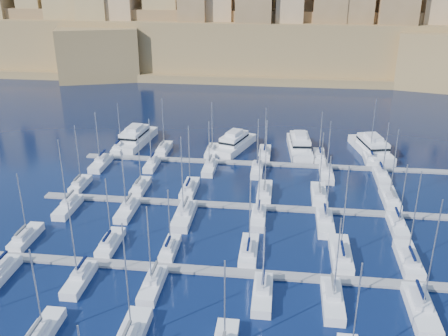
# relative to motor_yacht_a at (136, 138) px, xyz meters

# --- Properties ---
(ground) EXTENTS (600.00, 600.00, 0.00)m
(ground) POSITION_rel_motor_yacht_a_xyz_m (33.05, -42.00, -1.73)
(ground) COLOR black
(ground) RESTS_ON ground
(pontoon_mid_near) EXTENTS (84.00, 2.00, 0.40)m
(pontoon_mid_near) POSITION_rel_motor_yacht_a_xyz_m (33.05, -54.00, -1.53)
(pontoon_mid_near) COLOR slate
(pontoon_mid_near) RESTS_ON ground
(pontoon_mid_far) EXTENTS (84.00, 2.00, 0.40)m
(pontoon_mid_far) POSITION_rel_motor_yacht_a_xyz_m (33.05, -32.00, -1.53)
(pontoon_mid_far) COLOR slate
(pontoon_mid_far) RESTS_ON ground
(pontoon_far) EXTENTS (84.00, 2.00, 0.40)m
(pontoon_far) POSITION_rel_motor_yacht_a_xyz_m (33.05, -10.00, -1.53)
(pontoon_far) COLOR slate
(pontoon_far) RESTS_ON ground
(sailboat_1) EXTENTS (2.64, 8.79, 12.77)m
(sailboat_1) POSITION_rel_motor_yacht_a_xyz_m (8.75, -70.71, -1.00)
(sailboat_1) COLOR silver
(sailboat_1) RESTS_ON ground
(sailboat_12) EXTENTS (2.52, 8.41, 12.30)m
(sailboat_12) POSITION_rel_motor_yacht_a_xyz_m (-4.51, -48.91, -1.00)
(sailboat_12) COLOR silver
(sailboat_12) RESTS_ON ground
(sailboat_13) EXTENTS (2.52, 8.41, 12.23)m
(sailboat_13) POSITION_rel_motor_yacht_a_xyz_m (10.05, -48.90, -1.00)
(sailboat_13) COLOR silver
(sailboat_13) RESTS_ON ground
(sailboat_14) EXTENTS (2.23, 7.43, 11.16)m
(sailboat_14) POSITION_rel_motor_yacht_a_xyz_m (20.08, -49.38, -1.02)
(sailboat_14) COLOR silver
(sailboat_14) RESTS_ON ground
(sailboat_15) EXTENTS (2.72, 9.07, 12.97)m
(sailboat_15) POSITION_rel_motor_yacht_a_xyz_m (32.66, -48.58, -0.99)
(sailboat_15) COLOR silver
(sailboat_15) RESTS_ON ground
(sailboat_16) EXTENTS (3.14, 10.46, 15.75)m
(sailboat_16) POSITION_rel_motor_yacht_a_xyz_m (47.01, -47.90, -0.96)
(sailboat_16) COLOR silver
(sailboat_16) RESTS_ON ground
(sailboat_17) EXTENTS (2.98, 9.92, 15.65)m
(sailboat_17) POSITION_rel_motor_yacht_a_xyz_m (57.22, -48.16, -0.96)
(sailboat_17) COLOR silver
(sailboat_17) RESTS_ON ground
(sailboat_19) EXTENTS (2.52, 8.41, 13.65)m
(sailboat_19) POSITION_rel_motor_yacht_a_xyz_m (8.97, -59.10, -0.99)
(sailboat_19) COLOR silver
(sailboat_19) RESTS_ON ground
(sailboat_20) EXTENTS (2.53, 8.45, 13.68)m
(sailboat_20) POSITION_rel_motor_yacht_a_xyz_m (19.80, -59.12, -0.99)
(sailboat_20) COLOR silver
(sailboat_20) RESTS_ON ground
(sailboat_21) EXTENTS (2.66, 8.87, 11.84)m
(sailboat_21) POSITION_rel_motor_yacht_a_xyz_m (35.39, -59.32, -1.00)
(sailboat_21) COLOR silver
(sailboat_21) RESTS_ON ground
(sailboat_22) EXTENTS (2.77, 9.23, 13.85)m
(sailboat_22) POSITION_rel_motor_yacht_a_xyz_m (44.87, -59.50, -0.98)
(sailboat_22) COLOR silver
(sailboat_22) RESTS_ON ground
(sailboat_23) EXTENTS (3.14, 10.46, 17.42)m
(sailboat_23) POSITION_rel_motor_yacht_a_xyz_m (56.28, -60.10, -0.94)
(sailboat_23) COLOR silver
(sailboat_23) RESTS_ON ground
(sailboat_24) EXTENTS (2.30, 7.67, 13.54)m
(sailboat_24) POSITION_rel_motor_yacht_a_xyz_m (-3.81, -27.27, -0.99)
(sailboat_24) COLOR silver
(sailboat_24) RESTS_ON ground
(sailboat_25) EXTENTS (2.48, 8.26, 11.85)m
(sailboat_25) POSITION_rel_motor_yacht_a_xyz_m (8.85, -26.98, -1.01)
(sailboat_25) COLOR silver
(sailboat_25) RESTS_ON ground
(sailboat_26) EXTENTS (2.71, 9.04, 14.09)m
(sailboat_26) POSITION_rel_motor_yacht_a_xyz_m (18.95, -26.59, -0.98)
(sailboat_26) COLOR silver
(sailboat_26) RESTS_ON ground
(sailboat_27) EXTENTS (2.80, 9.33, 15.78)m
(sailboat_27) POSITION_rel_motor_yacht_a_xyz_m (34.08, -26.45, -0.97)
(sailboat_27) COLOR silver
(sailboat_27) RESTS_ON ground
(sailboat_28) EXTENTS (2.88, 9.59, 13.67)m
(sailboat_28) POSITION_rel_motor_yacht_a_xyz_m (44.75, -26.32, -0.98)
(sailboat_28) COLOR silver
(sailboat_28) RESTS_ON ground
(sailboat_29) EXTENTS (2.87, 9.55, 14.99)m
(sailboat_29) POSITION_rel_motor_yacht_a_xyz_m (58.32, -26.34, -0.97)
(sailboat_29) COLOR silver
(sailboat_29) RESTS_ON ground
(sailboat_30) EXTENTS (2.65, 8.84, 14.49)m
(sailboat_30) POSITION_rel_motor_yacht_a_xyz_m (-2.11, -37.31, -0.98)
(sailboat_30) COLOR silver
(sailboat_30) RESTS_ON ground
(sailboat_31) EXTENTS (2.59, 8.64, 13.15)m
(sailboat_31) POSITION_rel_motor_yacht_a_xyz_m (9.26, -37.21, -0.99)
(sailboat_31) COLOR silver
(sailboat_31) RESTS_ON ground
(sailboat_32) EXTENTS (3.13, 10.42, 16.23)m
(sailboat_32) POSITION_rel_motor_yacht_a_xyz_m (20.16, -38.09, -0.95)
(sailboat_32) COLOR silver
(sailboat_32) RESTS_ON ground
(sailboat_33) EXTENTS (2.56, 8.55, 14.42)m
(sailboat_33) POSITION_rel_motor_yacht_a_xyz_m (33.49, -37.17, -0.98)
(sailboat_33) COLOR silver
(sailboat_33) RESTS_ON ground
(sailboat_34) EXTENTS (2.83, 9.44, 13.79)m
(sailboat_34) POSITION_rel_motor_yacht_a_xyz_m (45.22, -37.60, -0.98)
(sailboat_34) COLOR silver
(sailboat_34) RESTS_ON ground
(sailboat_35) EXTENTS (2.62, 8.72, 12.73)m
(sailboat_35) POSITION_rel_motor_yacht_a_xyz_m (57.68, -37.25, -1.00)
(sailboat_35) COLOR silver
(sailboat_35) RESTS_ON ground
(sailboat_36) EXTENTS (2.47, 8.24, 12.14)m
(sailboat_36) POSITION_rel_motor_yacht_a_xyz_m (-2.52, -4.99, -1.01)
(sailboat_36) COLOR silver
(sailboat_36) RESTS_ON ground
(sailboat_37) EXTENTS (2.66, 8.86, 13.53)m
(sailboat_37) POSITION_rel_motor_yacht_a_xyz_m (8.38, -4.68, -0.99)
(sailboat_37) COLOR silver
(sailboat_37) RESTS_ON ground
(sailboat_38) EXTENTS (2.62, 8.72, 13.06)m
(sailboat_38) POSITION_rel_motor_yacht_a_xyz_m (20.32, -4.75, -0.99)
(sailboat_38) COLOR silver
(sailboat_38) RESTS_ON ground
(sailboat_39) EXTENTS (2.73, 9.09, 12.15)m
(sailboat_39) POSITION_rel_motor_yacht_a_xyz_m (33.05, -4.57, -1.00)
(sailboat_39) COLOR silver
(sailboat_39) RESTS_ON ground
(sailboat_40) EXTENTS (2.53, 8.44, 11.68)m
(sailboat_40) POSITION_rel_motor_yacht_a_xyz_m (45.92, -4.89, -1.01)
(sailboat_40) COLOR silver
(sailboat_40) RESTS_ON ground
(sailboat_41) EXTENTS (2.68, 8.94, 14.98)m
(sailboat_41) POSITION_rel_motor_yacht_a_xyz_m (57.60, -4.64, -0.97)
(sailboat_41) COLOR silver
(sailboat_41) RESTS_ON ground
(sailboat_42) EXTENTS (2.79, 9.29, 13.15)m
(sailboat_42) POSITION_rel_motor_yacht_a_xyz_m (-3.64, -15.53, -0.99)
(sailboat_42) COLOR silver
(sailboat_42) RESTS_ON ground
(sailboat_43) EXTENTS (2.30, 7.66, 11.87)m
(sailboat_43) POSITION_rel_motor_yacht_a_xyz_m (8.06, -14.73, -1.01)
(sailboat_43) COLOR silver
(sailboat_43) RESTS_ON ground
(sailboat_44) EXTENTS (2.52, 8.40, 11.94)m
(sailboat_44) POSITION_rel_motor_yacht_a_xyz_m (21.33, -15.09, -1.01)
(sailboat_44) COLOR silver
(sailboat_44) RESTS_ON ground
(sailboat_45) EXTENTS (2.47, 8.25, 12.83)m
(sailboat_45) POSITION_rel_motor_yacht_a_xyz_m (31.90, -15.02, -1.00)
(sailboat_45) COLOR silver
(sailboat_45) RESTS_ON ground
(sailboat_46) EXTENTS (2.76, 9.20, 13.13)m
(sailboat_46) POSITION_rel_motor_yacht_a_xyz_m (46.89, -15.48, -0.99)
(sailboat_46) COLOR silver
(sailboat_46) RESTS_ON ground
(sailboat_47) EXTENTS (2.70, 9.00, 13.20)m
(sailboat_47) POSITION_rel_motor_yacht_a_xyz_m (58.51, -15.39, -0.99)
(sailboat_47) COLOR silver
(sailboat_47) RESTS_ON ground
(motor_yacht_a) EXTENTS (6.98, 18.12, 5.25)m
(motor_yacht_a) POSITION_rel_motor_yacht_a_xyz_m (0.00, 0.00, 0.00)
(motor_yacht_a) COLOR silver
(motor_yacht_a) RESTS_ON ground
(motor_yacht_b) EXTENTS (9.52, 16.49, 5.25)m
(motor_yacht_b) POSITION_rel_motor_yacht_a_xyz_m (25.47, -0.89, -0.00)
(motor_yacht_b) COLOR silver
(motor_yacht_b) RESTS_ON ground
(motor_yacht_c) EXTENTS (6.32, 17.10, 5.25)m
(motor_yacht_c) POSITION_rel_motor_yacht_a_xyz_m (41.35, -0.45, -0.00)
(motor_yacht_c) COLOR silver
(motor_yacht_c) RESTS_ON ground
(motor_yacht_d) EXTENTS (9.12, 18.66, 5.25)m
(motor_yacht_d) POSITION_rel_motor_yacht_a_xyz_m (58.57, 0.12, 0.00)
(motor_yacht_d) COLOR silver
(motor_yacht_d) RESTS_ON ground
(fortified_city) EXTENTS (460.00, 108.95, 59.52)m
(fortified_city) POSITION_rel_motor_yacht_a_xyz_m (32.86, 113.26, 13.01)
(fortified_city) COLOR brown
(fortified_city) RESTS_ON ground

